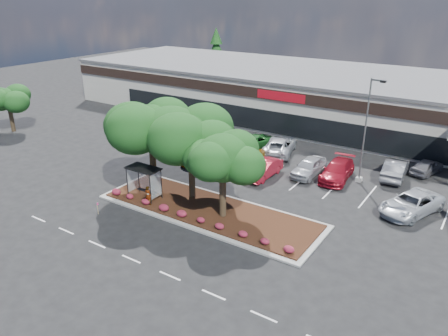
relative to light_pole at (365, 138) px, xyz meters
The scene contains 26 objects.
ground 17.75m from the light_pole, 110.30° to the right, with size 160.00×160.00×0.00m, color black.
retail_store 18.70m from the light_pole, 108.50° to the left, with size 80.40×25.20×6.25m.
landscape_island 15.11m from the light_pole, 123.24° to the right, with size 18.00×6.00×0.26m.
lane_markings 9.36m from the light_pole, 136.74° to the right, with size 33.12×20.06×0.01m.
shrub_row 16.76m from the light_pole, 119.21° to the right, with size 17.00×0.80×0.50m, color maroon, non-canonical shape.
bus_shelter 18.99m from the light_pole, 135.53° to the right, with size 2.75×1.55×2.59m.
island_tree_west 18.23m from the light_pole, 140.11° to the right, with size 7.20×7.20×7.89m, color #133811, non-canonical shape.
island_tree_mid 15.20m from the light_pole, 133.66° to the right, with size 6.60×6.60×7.32m, color #133811, non-canonical shape.
island_tree_east 14.09m from the light_pole, 117.46° to the right, with size 5.80×5.80×6.50m, color #133811, non-canonical shape.
tree_west_far 40.84m from the light_pole, 168.42° to the right, with size 4.80×4.80×5.61m, color #133811, non-canonical shape.
conifer_north_west 46.74m from the light_pole, 140.37° to the left, with size 4.40×4.40×10.00m, color #133811.
person_waiting 19.08m from the light_pole, 131.25° to the right, with size 0.56×0.37×1.54m, color #594C47.
light_pole is the anchor object (origin of this frame).
survey_stake 22.96m from the light_pole, 130.75° to the right, with size 0.08×0.14×0.98m.
car_0 20.70m from the light_pole, behind, with size 2.02×5.01×1.71m, color #A5A7B0.
car_1 15.42m from the light_pole, 166.30° to the right, with size 2.36×5.80×1.68m, color #703603.
car_2 10.71m from the light_pole, 164.65° to the right, with size 1.75×5.03×1.66m, color brown.
car_3 9.29m from the light_pole, 153.65° to the right, with size 1.67×4.79×1.58m, color maroon.
car_4 5.68m from the light_pole, 165.15° to the right, with size 1.92×4.78×1.63m, color #A0A3AB.
car_5 3.88m from the light_pole, 163.83° to the right, with size 2.27×5.57×1.62m, color maroon.
car_6 7.16m from the light_pole, 37.03° to the right, with size 2.66×5.76×1.60m, color silver.
car_9 19.25m from the light_pole, behind, with size 1.87×4.61×1.34m, color slate.
car_11 13.24m from the light_pole, 164.84° to the left, with size 2.22×4.82×1.34m, color #1B5720.
car_12 10.26m from the light_pole, 164.46° to the left, with size 2.82×6.11×1.70m, color #9CA2A8.
car_14 4.74m from the light_pole, 47.47° to the left, with size 1.82×5.22×1.72m, color #595B60.
car_15 7.75m from the light_pole, 49.02° to the left, with size 1.67×4.14×1.41m, color slate.
Camera 1 is at (15.54, -20.41, 15.88)m, focal length 35.00 mm.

